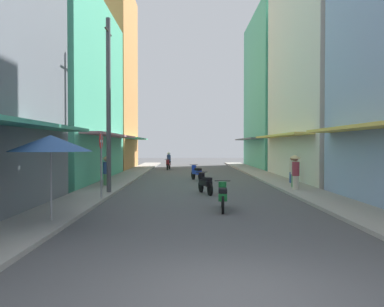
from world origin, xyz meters
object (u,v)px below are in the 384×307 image
object	(u,v)px
motorbike_blue	(196,172)
pedestrian_foreground	(292,171)
vendor_umbrella	(51,143)
pedestrian_crossing	(106,170)
utility_pole	(109,105)
street_sign_no_entry	(101,157)
pedestrian_midway	(294,170)
motorbike_maroon	(168,162)
pedestrian_far	(296,171)
motorbike_black	(205,183)
motorbike_green	(223,195)

from	to	relation	value
motorbike_blue	pedestrian_foreground	distance (m)	5.96
vendor_umbrella	pedestrian_foreground	bearing A→B (deg)	48.01
pedestrian_crossing	utility_pole	world-z (taller)	utility_pole
motorbike_blue	vendor_umbrella	xyz separation A→B (m)	(-4.30, -13.43, 1.74)
vendor_umbrella	street_sign_no_entry	world-z (taller)	street_sign_no_entry
motorbike_blue	pedestrian_midway	size ratio (longest dim) A/B	1.01
motorbike_maroon	pedestrian_far	xyz separation A→B (m)	(6.74, -16.45, 0.27)
pedestrian_midway	vendor_umbrella	distance (m)	12.36
pedestrian_far	utility_pole	bearing A→B (deg)	-174.38
motorbike_blue	utility_pole	size ratio (longest dim) A/B	0.22
motorbike_black	vendor_umbrella	world-z (taller)	vendor_umbrella
motorbike_blue	utility_pole	bearing A→B (deg)	-119.97
pedestrian_crossing	motorbike_maroon	bearing A→B (deg)	80.11
motorbike_black	pedestrian_far	world-z (taller)	pedestrian_far
pedestrian_crossing	pedestrian_far	bearing A→B (deg)	-12.49
utility_pole	motorbike_green	bearing A→B (deg)	-41.31
motorbike_green	pedestrian_far	xyz separation A→B (m)	(3.87, 4.93, 0.47)
motorbike_green	pedestrian_crossing	world-z (taller)	pedestrian_crossing
motorbike_black	motorbike_maroon	size ratio (longest dim) A/B	0.97
pedestrian_midway	utility_pole	xyz separation A→B (m)	(-8.75, -1.92, 3.00)
motorbike_green	pedestrian_crossing	bearing A→B (deg)	127.62
motorbike_black	vendor_umbrella	bearing A→B (deg)	-123.98
vendor_umbrella	street_sign_no_entry	distance (m)	4.55
pedestrian_crossing	motorbike_blue	bearing A→B (deg)	40.79
pedestrian_far	street_sign_no_entry	xyz separation A→B (m)	(-8.43, -2.77, 0.74)
motorbike_maroon	utility_pole	xyz separation A→B (m)	(-1.79, -17.29, 3.26)
motorbike_green	street_sign_no_entry	bearing A→B (deg)	154.65
motorbike_black	pedestrian_far	xyz separation A→B (m)	(4.26, 0.56, 0.47)
motorbike_black	street_sign_no_entry	distance (m)	4.87
motorbike_green	motorbike_blue	bearing A→B (deg)	93.22
motorbike_maroon	motorbike_green	world-z (taller)	motorbike_maroon
pedestrian_midway	street_sign_no_entry	bearing A→B (deg)	-156.01
pedestrian_far	utility_pole	distance (m)	9.07
street_sign_no_entry	pedestrian_foreground	bearing A→B (deg)	33.56
motorbike_black	motorbike_green	xyz separation A→B (m)	(0.40, -4.37, 0.00)
motorbike_maroon	vendor_umbrella	world-z (taller)	vendor_umbrella
pedestrian_far	street_sign_no_entry	world-z (taller)	street_sign_no_entry
motorbike_maroon	utility_pole	distance (m)	17.68
utility_pole	motorbike_maroon	bearing A→B (deg)	84.10
pedestrian_far	street_sign_no_entry	size ratio (longest dim) A/B	0.65
motorbike_maroon	motorbike_blue	xyz separation A→B (m)	(2.25, -10.29, -0.20)
utility_pole	pedestrian_midway	bearing A→B (deg)	12.36
utility_pole	street_sign_no_entry	world-z (taller)	utility_pole
pedestrian_far	pedestrian_foreground	xyz separation A→B (m)	(0.73, 3.30, -0.19)
motorbike_blue	pedestrian_far	xyz separation A→B (m)	(4.49, -6.16, 0.47)
motorbike_green	pedestrian_far	distance (m)	6.29
motorbike_black	pedestrian_crossing	size ratio (longest dim) A/B	1.08
motorbike_black	motorbike_maroon	bearing A→B (deg)	98.28
motorbike_green	motorbike_blue	world-z (taller)	same
pedestrian_foreground	vendor_umbrella	xyz separation A→B (m)	(-9.52, -10.58, 1.46)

